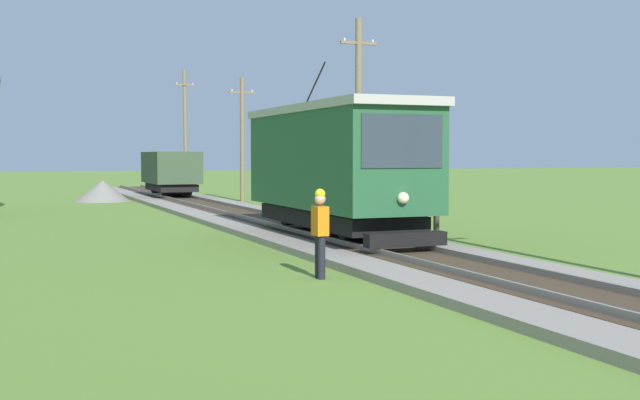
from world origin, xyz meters
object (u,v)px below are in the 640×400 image
(gravel_pile, at_px, (103,191))
(freight_car, at_px, (171,171))
(track_worker, at_px, (320,229))
(red_tram, at_px, (336,164))
(second_worker, at_px, (436,207))
(utility_pole_far, at_px, (242,138))
(utility_pole_mid, at_px, (359,119))
(utility_pole_distant, at_px, (185,129))

(gravel_pile, bearing_deg, freight_car, 4.39)
(track_worker, bearing_deg, red_tram, -115.16)
(gravel_pile, height_order, track_worker, track_worker)
(track_worker, distance_m, second_worker, 7.63)
(red_tram, relative_size, track_worker, 4.79)
(utility_pole_far, bearing_deg, red_tram, -98.95)
(freight_car, bearing_deg, utility_pole_far, -41.84)
(red_tram, relative_size, freight_car, 1.64)
(red_tram, distance_m, utility_pole_mid, 6.68)
(red_tram, bearing_deg, utility_pole_far, 81.05)
(gravel_pile, xyz_separation_m, track_worker, (0.85, -29.10, 0.43))
(utility_pole_far, bearing_deg, utility_pole_distant, 90.00)
(red_tram, bearing_deg, gravel_pile, 99.05)
(utility_pole_mid, bearing_deg, utility_pole_distant, 90.00)
(utility_pole_mid, xyz_separation_m, track_worker, (-6.07, -11.59, -2.76))
(freight_car, distance_m, gravel_pile, 3.83)
(utility_pole_mid, relative_size, utility_pole_distant, 0.88)
(red_tram, bearing_deg, utility_pole_mid, 60.16)
(freight_car, bearing_deg, second_worker, -83.49)
(track_worker, bearing_deg, utility_pole_distant, -98.19)
(red_tram, height_order, track_worker, red_tram)
(second_worker, bearing_deg, utility_pole_far, -68.60)
(gravel_pile, xyz_separation_m, second_worker, (6.45, -23.91, 0.43))
(utility_pole_mid, height_order, track_worker, utility_pole_mid)
(freight_car, height_order, utility_pole_far, utility_pole_far)
(utility_pole_distant, height_order, second_worker, utility_pole_distant)
(second_worker, bearing_deg, track_worker, 65.50)
(freight_car, relative_size, track_worker, 2.91)
(red_tram, height_order, freight_car, red_tram)
(gravel_pile, bearing_deg, red_tram, -80.95)
(freight_car, xyz_separation_m, utility_pole_distant, (3.24, 11.26, 2.68))
(utility_pole_far, relative_size, gravel_pile, 2.26)
(utility_pole_far, height_order, utility_pole_distant, utility_pole_distant)
(freight_car, bearing_deg, utility_pole_distant, 73.96)
(utility_pole_mid, distance_m, utility_pole_distant, 29.05)
(utility_pole_mid, xyz_separation_m, second_worker, (-0.47, -6.40, -2.76))
(utility_pole_mid, height_order, utility_pole_far, utility_pole_mid)
(freight_car, height_order, second_worker, freight_car)
(utility_pole_mid, bearing_deg, gravel_pile, 111.56)
(freight_car, height_order, utility_pole_distant, utility_pole_distant)
(track_worker, relative_size, second_worker, 1.00)
(freight_car, xyz_separation_m, second_worker, (2.76, -24.20, -0.57))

